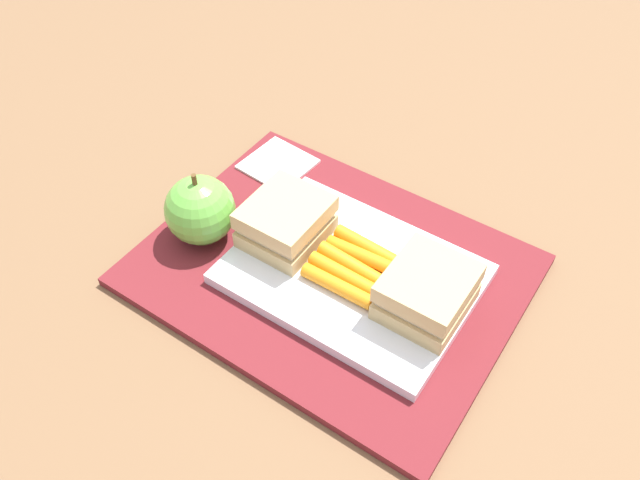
# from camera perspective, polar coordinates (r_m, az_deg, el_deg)

# --- Properties ---
(ground_plane) EXTENTS (2.40, 2.40, 0.00)m
(ground_plane) POSITION_cam_1_polar(r_m,az_deg,el_deg) (0.65, 0.91, -2.96)
(ground_plane) COLOR brown
(lunchbag_mat) EXTENTS (0.36, 0.28, 0.01)m
(lunchbag_mat) POSITION_cam_1_polar(r_m,az_deg,el_deg) (0.65, 0.92, -2.68)
(lunchbag_mat) COLOR maroon
(lunchbag_mat) RESTS_ON ground_plane
(food_tray) EXTENTS (0.23, 0.17, 0.01)m
(food_tray) POSITION_cam_1_polar(r_m,az_deg,el_deg) (0.63, 2.83, -3.01)
(food_tray) COLOR white
(food_tray) RESTS_ON lunchbag_mat
(sandwich_half_left) EXTENTS (0.07, 0.08, 0.04)m
(sandwich_half_left) POSITION_cam_1_polar(r_m,az_deg,el_deg) (0.59, 9.39, -4.51)
(sandwich_half_left) COLOR tan
(sandwich_half_left) RESTS_ON food_tray
(sandwich_half_right) EXTENTS (0.07, 0.08, 0.04)m
(sandwich_half_right) POSITION_cam_1_polar(r_m,az_deg,el_deg) (0.64, -3.01, 1.62)
(sandwich_half_right) COLOR tan
(sandwich_half_right) RESTS_ON food_tray
(carrot_sticks_bundle) EXTENTS (0.08, 0.07, 0.02)m
(carrot_sticks_bundle) POSITION_cam_1_polar(r_m,az_deg,el_deg) (0.62, 2.95, -2.26)
(carrot_sticks_bundle) COLOR orange
(carrot_sticks_bundle) RESTS_ON food_tray
(apple) EXTENTS (0.07, 0.07, 0.08)m
(apple) POSITION_cam_1_polar(r_m,az_deg,el_deg) (0.66, -10.49, 2.60)
(apple) COLOR #66B742
(apple) RESTS_ON lunchbag_mat
(paper_napkin) EXTENTS (0.08, 0.08, 0.00)m
(paper_napkin) POSITION_cam_1_polar(r_m,az_deg,el_deg) (0.75, -3.72, 6.68)
(paper_napkin) COLOR white
(paper_napkin) RESTS_ON lunchbag_mat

